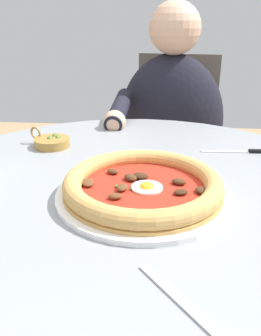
{
  "coord_description": "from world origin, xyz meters",
  "views": [
    {
      "loc": [
        0.64,
        0.06,
        1.05
      ],
      "look_at": [
        -0.03,
        -0.01,
        0.77
      ],
      "focal_mm": 36.95,
      "sensor_mm": 36.0,
      "label": 1
    }
  ],
  "objects_px": {
    "pizza_on_plate": "(143,186)",
    "cafe_chair_diner": "(173,144)",
    "fork_utensil": "(189,310)",
    "dining_table": "(132,253)",
    "diner_person": "(168,167)",
    "olive_pan": "(52,142)",
    "steak_knife": "(256,151)"
  },
  "relations": [
    {
      "from": "diner_person",
      "to": "olive_pan",
      "type": "bearing_deg",
      "value": -33.71
    },
    {
      "from": "dining_table",
      "to": "olive_pan",
      "type": "bearing_deg",
      "value": -130.04
    },
    {
      "from": "fork_utensil",
      "to": "diner_person",
      "type": "distance_m",
      "value": 1.03
    },
    {
      "from": "dining_table",
      "to": "fork_utensil",
      "type": "relative_size",
      "value": 6.64
    },
    {
      "from": "cafe_chair_diner",
      "to": "dining_table",
      "type": "bearing_deg",
      "value": -7.47
    },
    {
      "from": "pizza_on_plate",
      "to": "fork_utensil",
      "type": "distance_m",
      "value": 0.28
    },
    {
      "from": "olive_pan",
      "to": "cafe_chair_diner",
      "type": "xyz_separation_m",
      "value": [
        -0.61,
        0.33,
        -0.21
      ]
    },
    {
      "from": "dining_table",
      "to": "cafe_chair_diner",
      "type": "bearing_deg",
      "value": 172.53
    },
    {
      "from": "dining_table",
      "to": "cafe_chair_diner",
      "type": "xyz_separation_m",
      "value": [
        -0.8,
        0.11,
        -0.01
      ]
    },
    {
      "from": "olive_pan",
      "to": "steak_knife",
      "type": "bearing_deg",
      "value": 90.31
    },
    {
      "from": "cafe_chair_diner",
      "to": "pizza_on_plate",
      "type": "bearing_deg",
      "value": -5.25
    },
    {
      "from": "cafe_chair_diner",
      "to": "fork_utensil",
      "type": "bearing_deg",
      "value": -0.47
    },
    {
      "from": "pizza_on_plate",
      "to": "cafe_chair_diner",
      "type": "distance_m",
      "value": 0.9
    },
    {
      "from": "fork_utensil",
      "to": "cafe_chair_diner",
      "type": "relative_size",
      "value": 0.16
    },
    {
      "from": "olive_pan",
      "to": "cafe_chair_diner",
      "type": "bearing_deg",
      "value": 151.35
    },
    {
      "from": "dining_table",
      "to": "pizza_on_plate",
      "type": "height_order",
      "value": "pizza_on_plate"
    },
    {
      "from": "dining_table",
      "to": "diner_person",
      "type": "height_order",
      "value": "diner_person"
    },
    {
      "from": "pizza_on_plate",
      "to": "diner_person",
      "type": "relative_size",
      "value": 0.29
    },
    {
      "from": "pizza_on_plate",
      "to": "olive_pan",
      "type": "xyz_separation_m",
      "value": [
        -0.26,
        -0.25,
        -0.01
      ]
    },
    {
      "from": "pizza_on_plate",
      "to": "fork_utensil",
      "type": "height_order",
      "value": "pizza_on_plate"
    },
    {
      "from": "fork_utensil",
      "to": "diner_person",
      "type": "height_order",
      "value": "diner_person"
    },
    {
      "from": "fork_utensil",
      "to": "cafe_chair_diner",
      "type": "height_order",
      "value": "cafe_chair_diner"
    },
    {
      "from": "fork_utensil",
      "to": "pizza_on_plate",
      "type": "bearing_deg",
      "value": -165.5
    },
    {
      "from": "steak_knife",
      "to": "fork_utensil",
      "type": "relative_size",
      "value": 1.43
    },
    {
      "from": "steak_knife",
      "to": "fork_utensil",
      "type": "height_order",
      "value": "steak_knife"
    },
    {
      "from": "steak_knife",
      "to": "cafe_chair_diner",
      "type": "distance_m",
      "value": 0.67
    },
    {
      "from": "steak_knife",
      "to": "fork_utensil",
      "type": "distance_m",
      "value": 0.57
    },
    {
      "from": "pizza_on_plate",
      "to": "cafe_chair_diner",
      "type": "xyz_separation_m",
      "value": [
        -0.87,
        0.08,
        -0.21
      ]
    },
    {
      "from": "pizza_on_plate",
      "to": "fork_utensil",
      "type": "bearing_deg",
      "value": 14.5
    },
    {
      "from": "cafe_chair_diner",
      "to": "olive_pan",
      "type": "bearing_deg",
      "value": -28.65
    },
    {
      "from": "fork_utensil",
      "to": "diner_person",
      "type": "xyz_separation_m",
      "value": [
        -1.0,
        -0.01,
        -0.25
      ]
    },
    {
      "from": "fork_utensil",
      "to": "cafe_chair_diner",
      "type": "xyz_separation_m",
      "value": [
        -1.14,
        0.01,
        -0.19
      ]
    }
  ]
}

